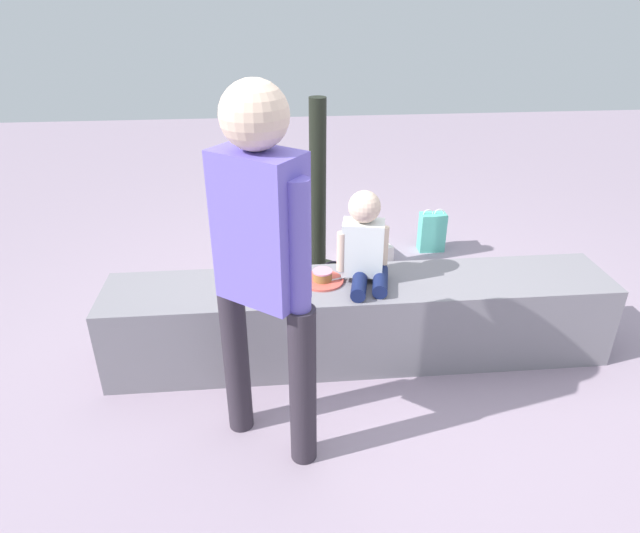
% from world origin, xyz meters
% --- Properties ---
extents(ground_plane, '(12.00, 12.00, 0.00)m').
position_xyz_m(ground_plane, '(0.00, 0.00, 0.00)').
color(ground_plane, '#9F8A9D').
extents(concrete_ledge, '(2.65, 0.45, 0.46)m').
position_xyz_m(concrete_ledge, '(0.00, 0.00, 0.23)').
color(concrete_ledge, gray).
rests_on(concrete_ledge, ground_plane).
extents(child_seated, '(0.28, 0.34, 0.48)m').
position_xyz_m(child_seated, '(0.01, 0.02, 0.67)').
color(child_seated, '#131D4A').
rests_on(child_seated, concrete_ledge).
extents(adult_standing, '(0.39, 0.35, 1.57)m').
position_xyz_m(adult_standing, '(-0.49, -0.60, 0.95)').
color(adult_standing, '#2F2832').
rests_on(adult_standing, ground_plane).
extents(cake_plate, '(0.22, 0.22, 0.07)m').
position_xyz_m(cake_plate, '(-0.20, 0.03, 0.48)').
color(cake_plate, '#E0594C').
rests_on(cake_plate, concrete_ledge).
extents(gift_bag, '(0.19, 0.11, 0.34)m').
position_xyz_m(gift_bag, '(0.76, 1.27, 0.15)').
color(gift_bag, '#59C6B2').
rests_on(gift_bag, ground_plane).
extents(railing_post, '(0.36, 0.36, 1.22)m').
position_xyz_m(railing_post, '(-0.14, 0.94, 0.47)').
color(railing_post, black).
rests_on(railing_post, ground_plane).
extents(water_bottle_near_gift, '(0.06, 0.06, 0.22)m').
position_xyz_m(water_bottle_near_gift, '(-0.53, 0.79, 0.10)').
color(water_bottle_near_gift, silver).
rests_on(water_bottle_near_gift, ground_plane).
extents(party_cup_red, '(0.08, 0.08, 0.11)m').
position_xyz_m(party_cup_red, '(-0.79, 0.70, 0.05)').
color(party_cup_red, red).
rests_on(party_cup_red, ground_plane).
extents(cake_box_white, '(0.36, 0.40, 0.13)m').
position_xyz_m(cake_box_white, '(0.25, 1.19, 0.06)').
color(cake_box_white, white).
rests_on(cake_box_white, ground_plane).
extents(handbag_black_leather, '(0.26, 0.11, 0.34)m').
position_xyz_m(handbag_black_leather, '(-0.09, 0.48, 0.13)').
color(handbag_black_leather, black).
rests_on(handbag_black_leather, ground_plane).
extents(handbag_brown_canvas, '(0.32, 0.15, 0.36)m').
position_xyz_m(handbag_brown_canvas, '(0.40, 0.41, 0.13)').
color(handbag_brown_canvas, brown).
rests_on(handbag_brown_canvas, ground_plane).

